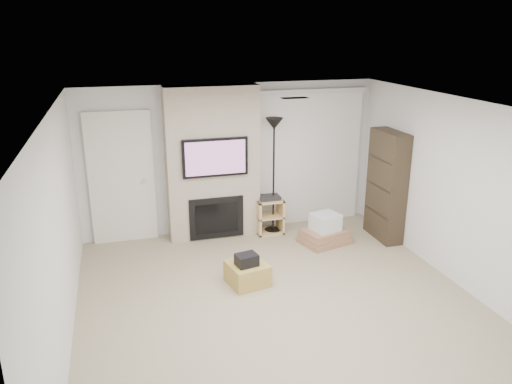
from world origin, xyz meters
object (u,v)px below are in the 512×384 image
object	(u,v)px
ottoman	(247,273)
box_stack	(325,232)
floor_lamp	(274,143)
av_stand	(269,213)
bookshelf	(386,186)

from	to	relation	value
ottoman	box_stack	size ratio (longest dim) A/B	0.58
floor_lamp	av_stand	size ratio (longest dim) A/B	2.98
bookshelf	floor_lamp	bearing A→B (deg)	156.39
ottoman	av_stand	xyz separation A→B (m)	(0.82, 1.65, 0.20)
floor_lamp	av_stand	xyz separation A→B (m)	(-0.08, -0.02, -1.20)
av_stand	floor_lamp	bearing A→B (deg)	16.00
floor_lamp	box_stack	xyz separation A→B (m)	(0.66, -0.70, -1.36)
floor_lamp	ottoman	bearing A→B (deg)	-118.42
ottoman	box_stack	xyz separation A→B (m)	(1.57, 0.97, 0.04)
floor_lamp	av_stand	world-z (taller)	floor_lamp
box_stack	bookshelf	size ratio (longest dim) A/B	0.48
av_stand	box_stack	bearing A→B (deg)	-42.23
box_stack	bookshelf	distance (m)	1.25
floor_lamp	av_stand	bearing A→B (deg)	-164.00
bookshelf	ottoman	bearing A→B (deg)	-160.28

